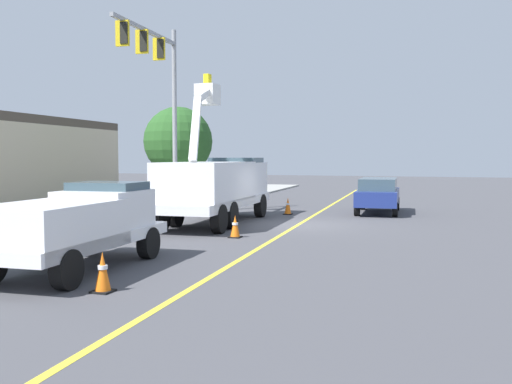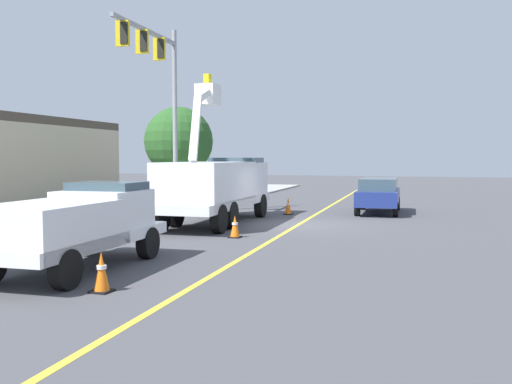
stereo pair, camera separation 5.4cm
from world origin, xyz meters
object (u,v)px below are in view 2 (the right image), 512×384
at_px(utility_bucket_truck, 217,184).
at_px(traffic_cone_mid_rear, 288,206).
at_px(service_pickup_truck, 76,224).
at_px(traffic_cone_leading, 102,272).
at_px(traffic_cone_mid_front, 235,227).
at_px(traffic_signal_mast, 159,79).
at_px(passing_minivan, 379,193).

bearing_deg(utility_bucket_truck, traffic_cone_mid_rear, -22.81).
distance_m(service_pickup_truck, traffic_cone_leading, 2.60).
bearing_deg(traffic_cone_mid_rear, utility_bucket_truck, 157.19).
height_order(utility_bucket_truck, traffic_cone_mid_front, utility_bucket_truck).
xyz_separation_m(traffic_cone_mid_front, traffic_signal_mast, (5.02, 5.68, 5.84)).
bearing_deg(traffic_cone_mid_rear, service_pickup_truck, 175.82).
xyz_separation_m(service_pickup_truck, traffic_cone_mid_front, (6.36, -1.54, -0.75)).
bearing_deg(utility_bucket_truck, traffic_cone_leading, -167.32).
height_order(service_pickup_truck, traffic_cone_leading, service_pickup_truck).
bearing_deg(traffic_signal_mast, traffic_cone_mid_rear, -60.48).
bearing_deg(passing_minivan, utility_bucket_truck, 138.47).
bearing_deg(utility_bucket_truck, service_pickup_truck, -175.72).
height_order(traffic_cone_mid_front, traffic_signal_mast, traffic_signal_mast).
bearing_deg(traffic_cone_leading, passing_minivan, -9.67).
bearing_deg(traffic_cone_leading, traffic_signal_mast, 24.81).
xyz_separation_m(traffic_cone_leading, traffic_signal_mast, (13.03, 6.03, 5.81)).
distance_m(utility_bucket_truck, traffic_cone_mid_front, 4.51).
relative_size(passing_minivan, traffic_cone_leading, 6.00).
height_order(utility_bucket_truck, passing_minivan, utility_bucket_truck).
distance_m(passing_minivan, traffic_cone_leading, 18.43).
xyz_separation_m(service_pickup_truck, passing_minivan, (16.51, -4.97, -0.15)).
bearing_deg(traffic_cone_leading, service_pickup_truck, 48.63).
xyz_separation_m(service_pickup_truck, traffic_signal_mast, (11.38, 4.15, 5.09)).
relative_size(utility_bucket_truck, passing_minivan, 1.70).
height_order(traffic_cone_mid_front, traffic_cone_mid_rear, traffic_cone_mid_rear).
bearing_deg(service_pickup_truck, traffic_cone_leading, -131.37).
bearing_deg(passing_minivan, traffic_cone_mid_front, 161.28).
xyz_separation_m(utility_bucket_truck, traffic_cone_leading, (-11.69, -2.63, -1.20)).
xyz_separation_m(passing_minivan, traffic_signal_mast, (-5.13, 9.12, 5.24)).
relative_size(passing_minivan, traffic_signal_mast, 0.56).
relative_size(utility_bucket_truck, traffic_cone_leading, 10.18).
bearing_deg(service_pickup_truck, traffic_cone_mid_front, -13.58).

